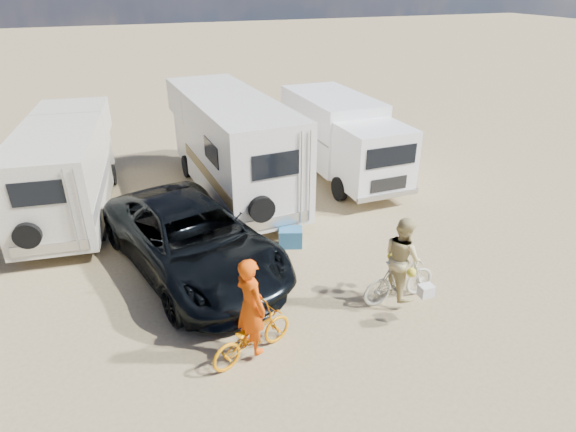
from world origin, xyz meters
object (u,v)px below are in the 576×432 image
object	(u,v)px
rv_left	(67,171)
bike_parked	(363,178)
rv_main	(232,148)
rider_woman	(401,264)
bike_woman	(399,280)
crate	(267,215)
dark_suv	(193,239)
rider_man	(251,314)
cooler	(290,237)
box_truck	(342,139)
bike_man	(252,335)

from	to	relation	value
rv_left	bike_parked	bearing A→B (deg)	-3.50
rv_main	rider_woman	bearing A→B (deg)	-77.92
bike_woman	crate	size ratio (longest dim) A/B	4.33
dark_suv	rider_woman	world-z (taller)	rider_woman
bike_woman	rider_man	world-z (taller)	rider_man
bike_woman	bike_parked	size ratio (longest dim) A/B	1.04
rider_woman	crate	distance (m)	4.90
cooler	bike_woman	bearing A→B (deg)	-46.80
bike_woman	rider_woman	world-z (taller)	rider_woman
dark_suv	bike_woman	bearing A→B (deg)	-50.62
rider_man	bike_parked	size ratio (longest dim) A/B	1.15
box_truck	bike_man	size ratio (longest dim) A/B	3.46
rv_left	rider_woman	size ratio (longest dim) A/B	3.56
rv_main	bike_woman	world-z (taller)	rv_main
box_truck	cooler	bearing A→B (deg)	-131.56
box_truck	rider_man	world-z (taller)	box_truck
cooler	rider_man	bearing A→B (deg)	-101.68
rider_man	crate	size ratio (longest dim) A/B	4.75
rv_left	bike_man	size ratio (longest dim) A/B	3.72
rv_left	bike_man	distance (m)	8.35
bike_man	crate	xyz separation A→B (m)	(1.95, 5.14, -0.30)
dark_suv	rv_main	bearing A→B (deg)	47.92
rv_left	cooler	xyz separation A→B (m)	(5.35, -4.08, -1.09)
dark_suv	bike_parked	size ratio (longest dim) A/B	3.51
bike_woman	bike_parked	distance (m)	5.95
bike_man	bike_parked	xyz separation A→B (m)	(5.59, 6.09, -0.02)
dark_suv	rider_woman	distance (m)	4.80
bike_man	bike_woman	size ratio (longest dim) A/B	1.00
rv_main	rv_left	distance (m)	4.81
rider_woman	bike_parked	size ratio (longest dim) A/B	1.09
box_truck	dark_suv	distance (m)	7.30
box_truck	cooler	world-z (taller)	box_truck
rider_man	crate	world-z (taller)	rider_man
dark_suv	bike_woman	distance (m)	4.81
rider_woman	crate	size ratio (longest dim) A/B	4.51
rider_man	cooler	size ratio (longest dim) A/B	3.17
rv_main	rider_woman	distance (m)	7.03
dark_suv	bike_woman	world-z (taller)	dark_suv
box_truck	bike_parked	distance (m)	1.69
rider_woman	bike_parked	bearing A→B (deg)	-23.69
rv_main	bike_woman	size ratio (longest dim) A/B	4.04
bike_man	rv_main	bearing A→B (deg)	-32.61
cooler	crate	world-z (taller)	cooler
bike_man	rider_woman	world-z (taller)	rider_woman
bike_woman	rider_woman	xyz separation A→B (m)	(0.00, 0.00, 0.39)
bike_parked	crate	bearing A→B (deg)	111.87
box_truck	cooler	xyz separation A→B (m)	(-3.39, -3.98, -1.09)
bike_woman	cooler	distance (m)	3.32
rv_main	box_truck	bearing A→B (deg)	-0.03
dark_suv	crate	bearing A→B (deg)	21.73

